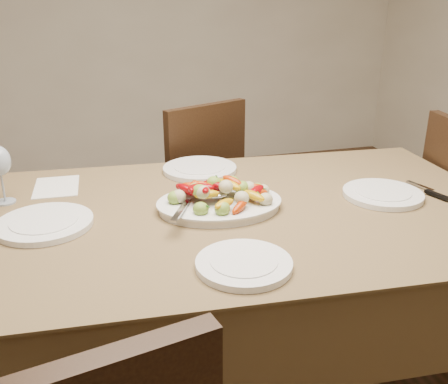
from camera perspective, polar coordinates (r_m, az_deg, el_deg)
name	(u,v)px	position (r m, az deg, el deg)	size (l,w,h in m)	color
dining_table	(224,311)	(1.76, 0.00, -13.44)	(1.84, 1.04, 0.76)	brown
chair_far	(184,194)	(2.48, -4.59, -0.19)	(0.42, 0.42, 0.95)	black
serving_platter	(219,206)	(1.58, -0.53, -1.57)	(0.38, 0.28, 0.02)	white
roasted_vegetables	(219,189)	(1.56, -0.54, 0.36)	(0.32, 0.21, 0.09)	#780207
serving_spoon	(201,201)	(1.52, -2.66, -1.02)	(0.28, 0.06, 0.03)	#9EA0A8
plate_left	(45,224)	(1.56, -19.82, -3.42)	(0.28, 0.28, 0.02)	white
plate_right	(383,194)	(1.76, 17.68, -0.25)	(0.26, 0.26, 0.02)	white
plate_far	(200,169)	(1.92, -2.79, 2.63)	(0.28, 0.28, 0.02)	white
plate_near	(244,264)	(1.26, 2.28, -8.27)	(0.24, 0.24, 0.02)	white
wine_glass	(0,173)	(1.75, -24.18, 1.97)	(0.08, 0.08, 0.20)	#8C99A5
menu_card	(57,187)	(1.86, -18.59, 0.58)	(0.15, 0.21, 0.00)	silver
table_knife	(429,191)	(1.85, 22.37, 0.05)	(0.02, 0.20, 0.01)	#9EA0A8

